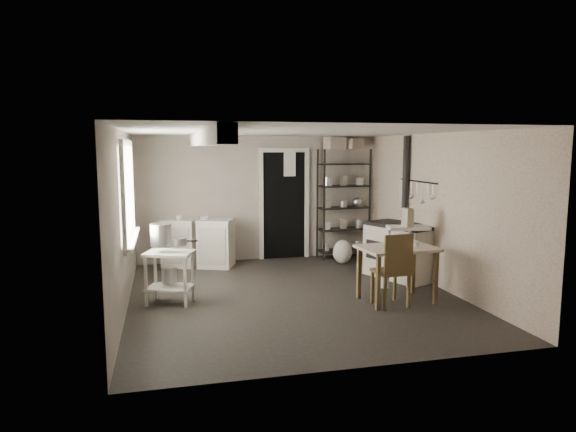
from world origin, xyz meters
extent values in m
plane|color=black|center=(0.00, 0.00, 0.00)|extent=(5.00, 5.00, 0.00)
plane|color=silver|center=(0.00, 0.00, 2.30)|extent=(5.00, 5.00, 0.00)
cube|color=#A2978A|center=(0.00, 2.50, 1.15)|extent=(4.50, 0.02, 2.30)
cube|color=#A2978A|center=(0.00, -2.50, 1.15)|extent=(4.50, 0.02, 2.30)
cube|color=#A2978A|center=(-2.25, 0.00, 1.15)|extent=(0.02, 5.00, 2.30)
cube|color=#A2978A|center=(2.25, 0.00, 1.15)|extent=(0.02, 5.00, 2.30)
cylinder|color=silver|center=(-1.79, 0.03, 0.94)|extent=(0.32, 0.32, 0.29)
cylinder|color=silver|center=(-1.56, -0.03, 0.85)|extent=(0.23, 0.23, 0.10)
cylinder|color=silver|center=(-1.70, 0.06, 0.39)|extent=(0.26, 0.26, 0.22)
imported|color=silver|center=(-1.07, 2.11, 0.95)|extent=(0.29, 0.29, 0.06)
imported|color=silver|center=(-1.50, 2.07, 0.96)|extent=(0.12, 0.12, 0.09)
imported|color=silver|center=(1.28, 2.29, 1.37)|extent=(0.11, 0.11, 0.20)
cube|color=#C0B09B|center=(1.37, 2.28, 2.01)|extent=(0.37, 0.34, 0.23)
cube|color=#C0B09B|center=(1.74, 2.29, 1.99)|extent=(0.38, 0.37, 0.19)
cube|color=#C0B09B|center=(1.72, -0.05, 1.01)|extent=(0.12, 0.19, 0.27)
imported|color=silver|center=(1.52, -0.70, 0.80)|extent=(0.11, 0.11, 0.09)
ellipsoid|color=silver|center=(1.37, 1.75, 0.24)|extent=(0.42, 0.38, 0.43)
cylinder|color=silver|center=(1.44, 0.08, 0.08)|extent=(0.16, 0.16, 0.16)
camera|label=1|loc=(-1.73, -6.86, 2.08)|focal=32.00mm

